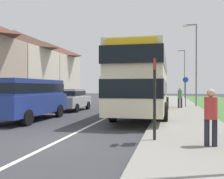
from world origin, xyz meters
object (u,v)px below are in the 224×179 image
(pedestrian_at_stop, at_px, (211,115))
(parked_car_silver, at_px, (71,99))
(pedestrian_walking_away, at_px, (180,97))
(bus_stop_sign, at_px, (155,93))
(double_decker_bus, at_px, (145,80))
(cycle_route_sign, at_px, (186,91))
(street_lamp_mid, at_px, (195,59))
(street_lamp_far, at_px, (184,71))
(parked_van_blue, at_px, (28,96))

(pedestrian_at_stop, bearing_deg, parked_car_silver, 128.01)
(pedestrian_walking_away, distance_m, bus_stop_sign, 12.69)
(double_decker_bus, relative_size, cycle_route_sign, 4.57)
(parked_car_silver, relative_size, pedestrian_at_stop, 2.41)
(bus_stop_sign, height_order, street_lamp_mid, street_lamp_mid)
(parked_car_silver, distance_m, bus_stop_sign, 11.77)
(double_decker_bus, relative_size, pedestrian_walking_away, 6.90)
(bus_stop_sign, height_order, street_lamp_far, street_lamp_far)
(parked_van_blue, height_order, pedestrian_at_stop, parked_van_blue)
(double_decker_bus, distance_m, street_lamp_far, 24.40)
(street_lamp_far, bearing_deg, parked_car_silver, -112.20)
(bus_stop_sign, bearing_deg, pedestrian_walking_away, 84.49)
(parked_car_silver, distance_m, street_lamp_mid, 10.53)
(double_decker_bus, height_order, pedestrian_walking_away, double_decker_bus)
(parked_car_silver, xyz_separation_m, pedestrian_at_stop, (8.06, -10.31, 0.10))
(street_lamp_mid, xyz_separation_m, street_lamp_far, (0.01, 17.49, 0.14))
(cycle_route_sign, height_order, street_lamp_far, street_lamp_far)
(parked_car_silver, height_order, street_lamp_far, street_lamp_far)
(pedestrian_at_stop, relative_size, street_lamp_far, 0.23)
(double_decker_bus, distance_m, cycle_route_sign, 6.70)
(pedestrian_walking_away, xyz_separation_m, cycle_route_sign, (0.47, 1.19, 0.45))
(pedestrian_walking_away, bearing_deg, bus_stop_sign, -95.51)
(parked_van_blue, distance_m, parked_car_silver, 5.66)
(cycle_route_sign, relative_size, street_lamp_far, 0.35)
(bus_stop_sign, bearing_deg, parked_van_blue, 148.17)
(bus_stop_sign, relative_size, street_lamp_far, 0.36)
(street_lamp_mid, bearing_deg, double_decker_bus, -117.93)
(parked_van_blue, height_order, pedestrian_walking_away, parked_van_blue)
(parked_car_silver, bearing_deg, pedestrian_walking_away, 20.22)
(parked_car_silver, bearing_deg, street_lamp_far, 67.80)
(pedestrian_at_stop, distance_m, bus_stop_sign, 1.72)
(parked_car_silver, height_order, bus_stop_sign, bus_stop_sign)
(bus_stop_sign, bearing_deg, pedestrian_at_stop, -19.36)
(double_decker_bus, height_order, parked_van_blue, double_decker_bus)
(parked_car_silver, height_order, street_lamp_mid, street_lamp_mid)
(pedestrian_at_stop, height_order, street_lamp_mid, street_lamp_mid)
(bus_stop_sign, distance_m, street_lamp_far, 32.00)
(double_decker_bus, height_order, pedestrian_at_stop, double_decker_bus)
(cycle_route_sign, bearing_deg, parked_car_silver, -153.80)
(pedestrian_walking_away, height_order, street_lamp_mid, street_lamp_mid)
(pedestrian_at_stop, height_order, street_lamp_far, street_lamp_far)
(street_lamp_mid, bearing_deg, parked_car_silver, -153.16)
(cycle_route_sign, xyz_separation_m, street_lamp_far, (0.77, 17.99, 2.69))
(bus_stop_sign, relative_size, cycle_route_sign, 1.03)
(parked_van_blue, xyz_separation_m, bus_stop_sign, (6.65, -4.13, 0.28))
(street_lamp_mid, bearing_deg, parked_van_blue, -131.77)
(double_decker_bus, bearing_deg, cycle_route_sign, 65.84)
(bus_stop_sign, relative_size, street_lamp_mid, 0.38)
(parked_van_blue, xyz_separation_m, street_lamp_far, (9.11, 27.67, 2.85))
(pedestrian_at_stop, height_order, cycle_route_sign, cycle_route_sign)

